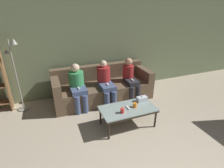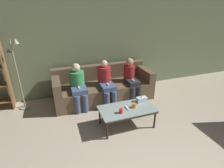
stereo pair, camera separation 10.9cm
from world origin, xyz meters
name	(u,v)px [view 1 (the left image)]	position (x,y,z in m)	size (l,w,h in m)	color
wall_back	(95,46)	(0.00, 3.84, 1.30)	(12.00, 0.06, 2.60)	#707F5B
couch	(103,87)	(0.00, 3.30, 0.31)	(2.52, 0.93, 0.85)	brown
coffee_table	(128,110)	(0.10, 1.97, 0.38)	(1.11, 0.60, 0.42)	#8C9E99
cup_near_left	(135,105)	(0.24, 1.95, 0.47)	(0.08, 0.08, 0.09)	orange
cup_near_right	(122,111)	(-0.08, 1.86, 0.47)	(0.07, 0.07, 0.10)	red
tissue_box	(142,99)	(0.50, 2.12, 0.47)	(0.22, 0.12, 0.13)	silver
game_remote	(128,108)	(0.10, 1.97, 0.43)	(0.04, 0.15, 0.02)	white
standing_lamp	(15,69)	(-1.95, 3.47, 1.03)	(0.31, 0.26, 1.67)	gray
seated_person_left_end	(77,85)	(-0.69, 3.09, 0.59)	(0.35, 0.66, 1.07)	#47567A
seated_person_mid_left	(105,81)	(0.00, 3.07, 0.58)	(0.33, 0.72, 1.08)	#47567A
seated_person_mid_right	(130,78)	(0.69, 3.07, 0.57)	(0.31, 0.62, 1.07)	#28282D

